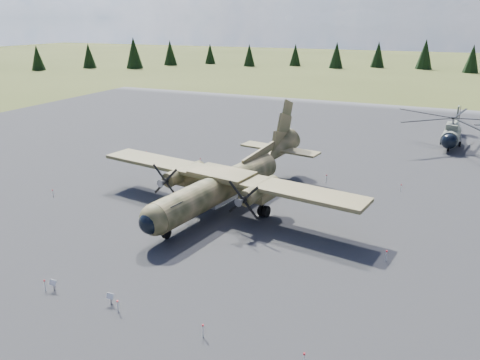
% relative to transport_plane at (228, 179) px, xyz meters
% --- Properties ---
extents(ground, '(500.00, 500.00, 0.00)m').
position_rel_transport_plane_xyz_m(ground, '(-0.78, -5.43, -2.68)').
color(ground, brown).
rests_on(ground, ground).
extents(apron, '(120.00, 120.00, 0.04)m').
position_rel_transport_plane_xyz_m(apron, '(-0.78, 4.57, -2.68)').
color(apron, '#55565A').
rests_on(apron, ground).
extents(transport_plane, '(28.34, 25.52, 9.33)m').
position_rel_transport_plane_xyz_m(transport_plane, '(0.00, 0.00, 0.00)').
color(transport_plane, '#383C20').
rests_on(transport_plane, ground).
extents(helicopter_near, '(18.40, 20.94, 4.40)m').
position_rel_transport_plane_xyz_m(helicopter_near, '(19.76, 32.42, 0.44)').
color(helicopter_near, gray).
rests_on(helicopter_near, ground).
extents(info_placard_left, '(0.52, 0.23, 0.81)m').
position_rel_transport_plane_xyz_m(info_placard_left, '(-4.31, -18.65, -2.14)').
color(info_placard_left, gray).
rests_on(info_placard_left, ground).
extents(info_placard_right, '(0.52, 0.23, 0.80)m').
position_rel_transport_plane_xyz_m(info_placard_right, '(0.26, -18.42, -2.15)').
color(info_placard_right, gray).
rests_on(info_placard_right, ground).
extents(barrier_fence, '(33.12, 29.62, 0.85)m').
position_rel_transport_plane_xyz_m(barrier_fence, '(-1.24, -5.51, -2.17)').
color(barrier_fence, silver).
rests_on(barrier_fence, ground).
extents(treeline, '(312.44, 307.67, 10.99)m').
position_rel_transport_plane_xyz_m(treeline, '(4.32, -4.82, 2.01)').
color(treeline, black).
rests_on(treeline, ground).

